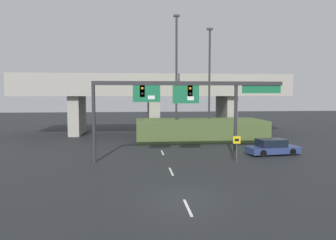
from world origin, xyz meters
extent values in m
plane|color=black|center=(0.00, 0.00, 0.00)|extent=(160.00, 160.00, 0.00)
cube|color=silver|center=(0.00, -1.53, 0.00)|extent=(0.14, 2.40, 0.01)
cube|color=silver|center=(0.00, 5.84, 0.00)|extent=(0.14, 2.40, 0.01)
cube|color=silver|center=(0.00, 13.22, 0.00)|extent=(0.14, 2.40, 0.01)
cube|color=silver|center=(0.00, 20.59, 0.00)|extent=(0.14, 2.40, 0.01)
cube|color=silver|center=(0.00, 27.96, 0.00)|extent=(0.14, 2.40, 0.01)
cylinder|color=#2D2D30|center=(-5.77, 9.47, 3.24)|extent=(0.28, 0.28, 6.49)
cylinder|color=#2D2D30|center=(5.77, 9.47, 3.24)|extent=(0.28, 0.28, 6.49)
cube|color=#2D2D30|center=(1.94, 9.47, 6.33)|extent=(15.42, 0.32, 0.32)
cube|color=black|center=(-1.92, 9.47, 5.69)|extent=(0.40, 0.28, 0.95)
sphere|color=orange|center=(-1.92, 9.30, 5.91)|extent=(0.22, 0.22, 0.22)
sphere|color=black|center=(-1.92, 9.30, 5.48)|extent=(0.22, 0.22, 0.22)
cube|color=black|center=(1.92, 9.47, 5.69)|extent=(0.40, 0.28, 0.95)
sphere|color=orange|center=(1.92, 9.30, 5.91)|extent=(0.22, 0.22, 0.22)
sphere|color=black|center=(1.92, 9.30, 5.48)|extent=(0.22, 0.22, 0.22)
cube|color=#196B42|center=(-1.59, 9.37, 5.50)|extent=(2.18, 0.08, 1.34)
cube|color=white|center=(-1.21, 9.32, 5.19)|extent=(0.55, 0.03, 0.30)
cube|color=#196B42|center=(1.59, 9.37, 5.44)|extent=(2.15, 0.08, 1.45)
cube|color=white|center=(1.96, 9.32, 5.11)|extent=(0.54, 0.03, 0.32)
cube|color=#196B42|center=(7.91, 9.41, 5.85)|extent=(3.28, 0.07, 0.64)
cylinder|color=#4C4C4C|center=(5.52, 8.32, 1.09)|extent=(0.08, 0.08, 2.18)
cube|color=yellow|center=(5.52, 8.28, 1.83)|extent=(0.60, 0.03, 0.60)
cube|color=black|center=(5.52, 8.26, 1.83)|extent=(0.33, 0.01, 0.21)
cylinder|color=#2D2D30|center=(2.29, 21.06, 7.11)|extent=(0.24, 0.24, 14.22)
cube|color=#333333|center=(2.29, 21.06, 14.34)|extent=(0.70, 0.36, 0.24)
cylinder|color=#2D2D30|center=(6.63, 22.99, 6.59)|extent=(0.24, 0.24, 13.18)
cube|color=#333333|center=(6.63, 22.99, 13.30)|extent=(0.70, 0.36, 0.24)
cube|color=#A39E93|center=(0.00, 28.29, 6.14)|extent=(36.27, 7.88, 1.95)
cube|color=#A39E93|center=(0.00, 24.55, 7.56)|extent=(36.27, 0.40, 0.90)
cube|color=#A39E93|center=(-10.28, 28.29, 2.58)|extent=(1.40, 6.30, 5.16)
cube|color=#A39E93|center=(0.00, 28.29, 2.58)|extent=(1.40, 6.30, 5.16)
cube|color=#A39E93|center=(10.28, 28.29, 2.58)|extent=(1.40, 6.30, 5.16)
cube|color=#4C6033|center=(5.10, 21.25, 1.19)|extent=(14.96, 6.59, 2.38)
cube|color=navy|center=(9.84, 11.29, 0.45)|extent=(4.85, 2.43, 0.58)
cube|color=black|center=(9.66, 11.26, 1.08)|extent=(2.61, 1.96, 0.68)
cylinder|color=black|center=(11.17, 12.28, 0.32)|extent=(0.66, 0.30, 0.64)
cylinder|color=black|center=(11.38, 10.67, 0.32)|extent=(0.66, 0.30, 0.64)
cylinder|color=black|center=(8.31, 11.91, 0.32)|extent=(0.66, 0.30, 0.64)
cylinder|color=black|center=(8.52, 10.30, 0.32)|extent=(0.66, 0.30, 0.64)
camera|label=1|loc=(-2.50, -16.81, 5.54)|focal=35.00mm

